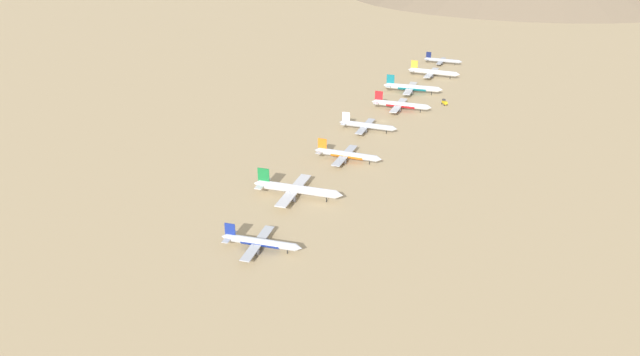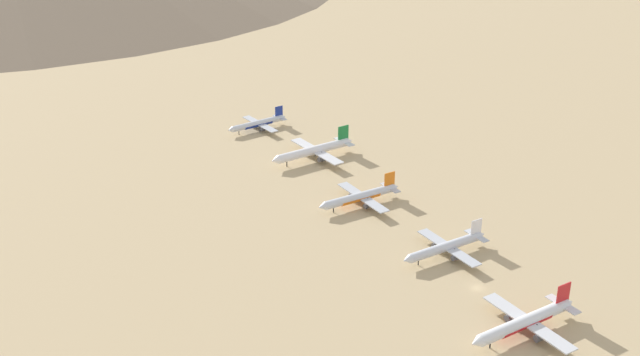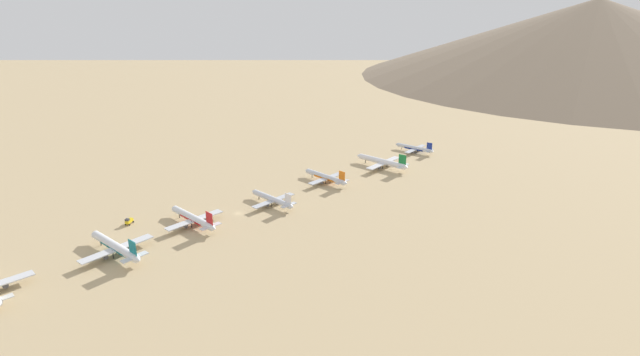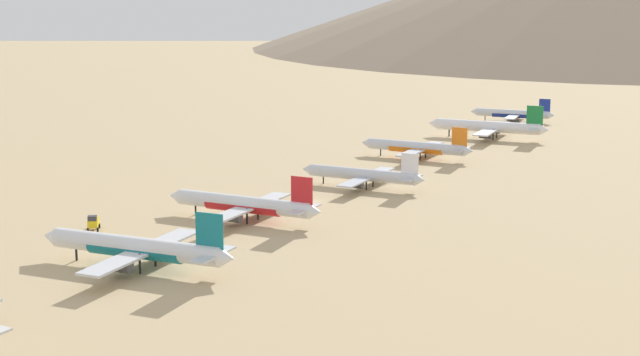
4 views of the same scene
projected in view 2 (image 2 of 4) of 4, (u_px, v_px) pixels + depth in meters
The scene contains 6 objects.
ground_plane at pixel (477, 288), 259.21m from camera, with size 2107.93×2107.93×0.00m, color tan.
parked_jet_0 at pixel (258, 123), 397.50m from camera, with size 35.50×29.12×10.32m.
parked_jet_1 at pixel (314, 150), 360.66m from camera, with size 46.36×37.95×13.43m.
parked_jet_2 at pixel (361, 197), 315.98m from camera, with size 40.10×32.71×11.57m.
parked_jet_3 at pixel (447, 247), 277.66m from camera, with size 38.61×31.51×11.14m.
parked_jet_4 at pixel (526, 322), 234.10m from camera, with size 43.44×35.47×12.54m.
Camera 2 is at (138.46, 179.77, 141.61)m, focal length 42.41 mm.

